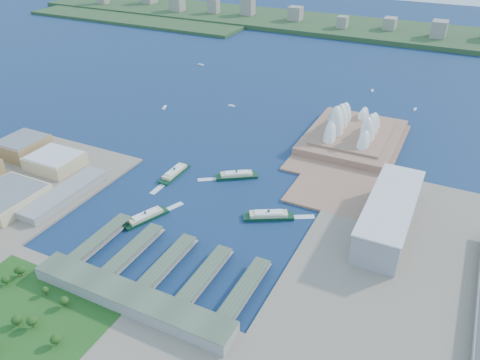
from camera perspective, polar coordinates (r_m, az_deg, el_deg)
The scene contains 19 objects.
ground at distance 529.83m, azimuth -5.39°, elevation -5.09°, with size 3000.00×3000.00×0.00m, color #0E2444.
east_land at distance 437.71m, azimuth 19.95°, elevation -16.38°, with size 240.00×500.00×3.00m, color gray.
peninsula at distance 704.28m, azimuth 13.35°, elevation 4.02°, with size 135.00×220.00×3.00m, color #956851.
far_shore at distance 1394.13m, azimuth 16.82°, elevation 17.06°, with size 2200.00×260.00×12.00m, color #2D4926.
opera_house at distance 709.90m, azimuth 13.86°, elevation 6.91°, with size 134.00×180.00×58.00m, color white, non-canonical shape.
toaster_building at distance 528.46m, azimuth 17.75°, elevation -4.02°, with size 45.00×155.00×35.00m, color gray.
ferry_wharves at distance 472.32m, azimuth -8.69°, elevation -9.84°, with size 184.00×90.00×9.30m, color #465540, non-canonical shape.
terminal_building at distance 435.17m, azimuth -13.15°, elevation -13.94°, with size 200.00×28.00×12.00m, color gray.
park at distance 452.63m, azimuth -25.33°, elevation -14.23°, with size 150.00×110.00×16.00m, color #194714, non-canonical shape.
far_skyline at distance 1367.90m, azimuth 16.86°, elevation 18.26°, with size 1900.00×140.00×55.00m, color gray, non-canonical shape.
ferry_a at distance 618.61m, azimuth -7.99°, elevation 1.05°, with size 14.25×55.99×10.59m, color #0D341E, non-canonical shape.
ferry_b at distance 607.19m, azimuth -0.43°, elevation 0.75°, with size 13.95×54.81×10.36m, color #0D341E, non-canonical shape.
ferry_c at distance 538.96m, azimuth -11.45°, elevation -4.27°, with size 13.92×54.69×10.34m, color #0D341E, non-canonical shape.
ferry_d at distance 531.58m, azimuth 3.50°, elevation -4.15°, with size 14.55×57.15×10.81m, color #0D341E, non-canonical shape.
boat_a at distance 833.07m, azimuth -9.22°, elevation 8.75°, with size 3.96×15.83×3.05m, color white, non-canonical shape.
boat_b at distance 829.84m, azimuth -1.06°, elevation 9.06°, with size 3.90×11.13×3.01m, color white, non-canonical shape.
boat_c at distance 869.42m, azimuth 20.56°, elevation 8.10°, with size 3.55×12.16×2.74m, color white, non-canonical shape.
boat_d at distance 1060.59m, azimuth -4.80°, elevation 13.87°, with size 3.31×15.15×2.56m, color white, non-canonical shape.
boat_e at distance 934.88m, azimuth 15.82°, elevation 10.46°, with size 4.01×12.62×3.10m, color white, non-canonical shape.
Camera 1 is at (233.91, -360.29, 310.15)m, focal length 35.00 mm.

